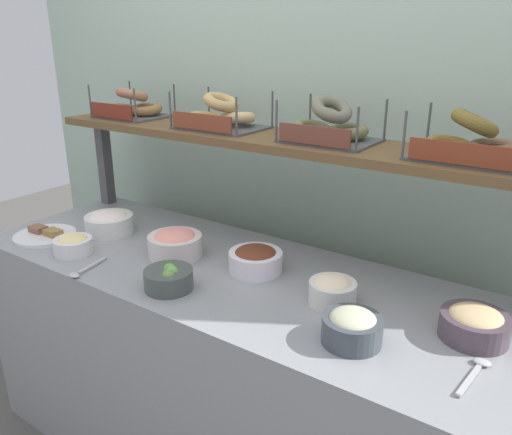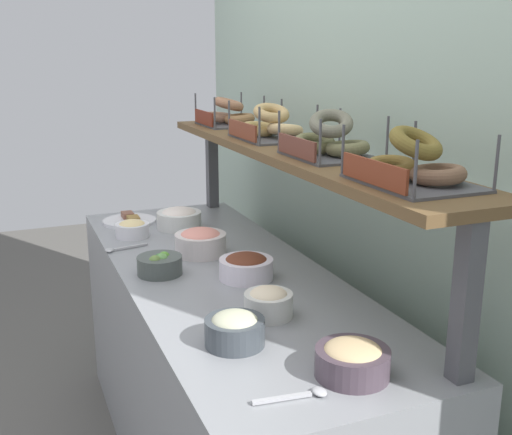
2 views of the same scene
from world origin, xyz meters
name	(u,v)px [view 2 (image 2 of 2)]	position (x,y,z in m)	size (l,w,h in m)	color
back_wall	(361,164)	(0.00, 0.55, 1.20)	(3.17, 0.06, 2.40)	#A9C3B0
deli_counter	(225,378)	(0.00, 0.00, 0.42)	(1.97, 0.70, 0.85)	gray
shelf_riser_left	(212,167)	(-0.93, 0.27, 1.05)	(0.05, 0.05, 0.40)	#4C4C51
shelf_riser_right	(466,301)	(0.93, 0.27, 1.05)	(0.05, 0.05, 0.40)	#4C4C51
upper_shelf	(293,151)	(0.00, 0.27, 1.26)	(1.93, 0.32, 0.03)	brown
bowl_chocolate_spread	(246,266)	(0.10, 0.05, 0.89)	(0.19, 0.19, 0.09)	white
bowl_tuna_salad	(235,329)	(0.55, -0.16, 0.90)	(0.16, 0.16, 0.09)	#3E454C
bowl_hummus	(352,359)	(0.81, 0.04, 0.89)	(0.18, 0.18, 0.09)	#4C3D49
bowl_egg_salad	(132,229)	(-0.55, -0.21, 0.89)	(0.14, 0.14, 0.07)	white
bowl_veggie_mix	(160,264)	(-0.06, -0.21, 0.89)	(0.16, 0.16, 0.08)	#464E4A
bowl_cream_cheese	(179,218)	(-0.61, 0.01, 0.90)	(0.20, 0.20, 0.09)	white
bowl_lox_spread	(201,242)	(-0.22, -0.02, 0.90)	(0.20, 0.20, 0.10)	silver
bowl_potato_salad	(268,302)	(0.42, -0.01, 0.90)	(0.14, 0.14, 0.09)	silver
serving_plate_white	(130,220)	(-0.78, -0.18, 0.86)	(0.24, 0.24, 0.04)	white
serving_spoon_near_plate	(303,394)	(0.86, -0.11, 0.86)	(0.05, 0.18, 0.01)	#B7B7BC
serving_spoon_by_edge	(119,249)	(-0.38, -0.30, 0.86)	(0.06, 0.17, 0.01)	#B7B7BC
bagel_basket_everything	(228,116)	(-0.72, 0.28, 1.33)	(0.29, 0.25, 0.14)	#4C4C51
bagel_basket_plain	(270,127)	(-0.22, 0.28, 1.33)	(0.33, 0.26, 0.14)	#4C4C51
bagel_basket_poppy	(329,142)	(0.24, 0.28, 1.33)	(0.30, 0.26, 0.16)	#4C4C51
bagel_basket_cinnamon_raisin	(413,166)	(0.69, 0.27, 1.33)	(0.33, 0.27, 0.15)	#4C4C51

